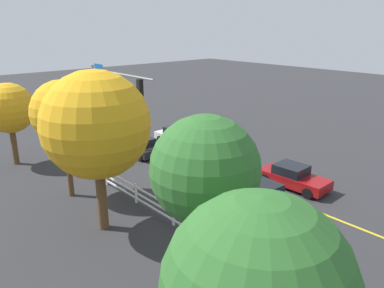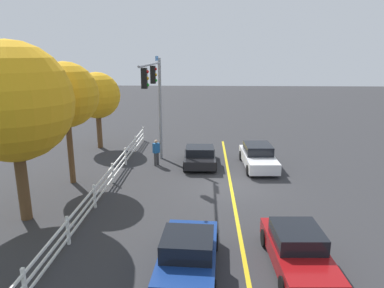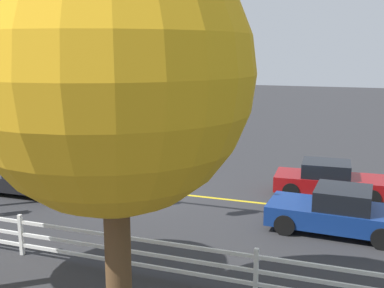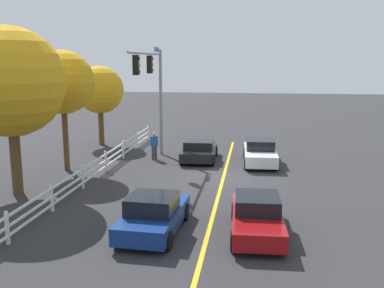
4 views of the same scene
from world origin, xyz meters
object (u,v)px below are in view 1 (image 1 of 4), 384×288
at_px(car_2, 180,137).
at_px(tree_3, 205,172).
at_px(pedestrian, 108,151).
at_px(tree_0, 63,112).
at_px(car_0, 293,177).
at_px(car_1, 260,196).
at_px(tree_4, 96,125).
at_px(tree_1, 9,108).
at_px(car_3, 140,146).
at_px(tree_2, 257,288).

height_order(car_2, tree_3, tree_3).
xyz_separation_m(car_2, pedestrian, (0.06, 6.46, 0.24)).
relative_size(tree_0, tree_3, 0.97).
height_order(car_0, car_1, car_1).
bearing_deg(tree_4, pedestrian, -31.09).
height_order(car_0, tree_3, tree_3).
height_order(car_1, tree_3, tree_3).
bearing_deg(tree_3, pedestrian, -17.57).
xyz_separation_m(pedestrian, tree_1, (4.22, 4.90, 3.03)).
xyz_separation_m(car_3, pedestrian, (-0.23, 2.78, 0.33)).
xyz_separation_m(car_1, tree_0, (8.06, 6.85, 4.21)).
distance_m(car_3, tree_1, 9.28).
bearing_deg(car_1, car_2, -16.09).
height_order(car_0, tree_4, tree_4).
bearing_deg(tree_0, car_0, -126.10).
distance_m(tree_1, tree_4, 11.98).
bearing_deg(tree_4, car_3, -43.08).
height_order(pedestrian, tree_3, tree_3).
xyz_separation_m(pedestrian, tree_2, (-18.38, 6.50, 2.94)).
distance_m(car_1, tree_1, 17.56).
distance_m(car_2, tree_0, 11.92).
bearing_deg(tree_1, car_0, -143.58).
height_order(pedestrian, tree_0, tree_0).
height_order(tree_0, tree_3, tree_3).
height_order(car_0, car_3, car_0).
height_order(car_3, tree_1, tree_1).
relative_size(pedestrian, tree_2, 0.28).
height_order(car_2, tree_4, tree_4).
bearing_deg(car_0, tree_1, -145.86).
height_order(car_1, tree_1, tree_1).
bearing_deg(tree_0, tree_3, 177.87).
distance_m(car_2, car_3, 3.69).
bearing_deg(tree_4, tree_3, 179.78).
bearing_deg(tree_1, tree_2, 175.95).
relative_size(tree_1, tree_3, 0.83).
bearing_deg(tree_0, car_2, -73.42).
distance_m(car_3, tree_0, 8.92).
relative_size(car_2, tree_4, 0.61).
height_order(car_0, tree_0, tree_0).
xyz_separation_m(tree_0, tree_3, (-11.51, 0.43, 0.16)).
bearing_deg(tree_4, tree_1, 1.24).
distance_m(car_2, tree_1, 12.57).
xyz_separation_m(car_1, car_3, (11.54, -0.17, -0.06)).
bearing_deg(car_2, tree_0, -75.82).
distance_m(tree_1, tree_3, 19.00).
bearing_deg(car_2, pedestrian, -92.92).
bearing_deg(car_2, tree_1, -113.04).
relative_size(car_0, tree_3, 0.63).
distance_m(car_0, tree_3, 12.38).
bearing_deg(pedestrian, tree_3, -60.73).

